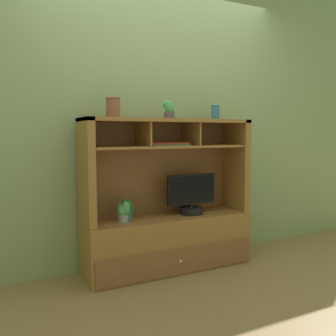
{
  "coord_description": "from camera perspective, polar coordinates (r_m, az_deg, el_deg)",
  "views": [
    {
      "loc": [
        -1.4,
        -2.82,
        1.2
      ],
      "look_at": [
        0.0,
        0.0,
        0.9
      ],
      "focal_mm": 38.72,
      "sensor_mm": 36.0,
      "label": 1
    }
  ],
  "objects": [
    {
      "name": "potted_orchid",
      "position": [
        3.06,
        -6.43,
        -6.62
      ],
      "size": [
        0.12,
        0.12,
        0.19
      ],
      "color": "#495053",
      "rests_on": "media_console"
    },
    {
      "name": "magazine_stack_left",
      "position": [
        3.13,
        -0.12,
        3.79
      ],
      "size": [
        0.37,
        0.27,
        0.03
      ],
      "color": "#3F735C",
      "rests_on": "media_console"
    },
    {
      "name": "ceramic_vase",
      "position": [
        3.4,
        7.51,
        8.67
      ],
      "size": [
        0.08,
        0.08,
        0.14
      ],
      "color": "#33678D",
      "rests_on": "media_console"
    },
    {
      "name": "media_console",
      "position": [
        3.25,
        -0.07,
        -8.58
      ],
      "size": [
        1.5,
        0.46,
        1.32
      ],
      "color": "#926031",
      "rests_on": "ground"
    },
    {
      "name": "potted_succulent",
      "position": [
        3.13,
        0.16,
        9.01
      ],
      "size": [
        0.11,
        0.11,
        0.16
      ],
      "color": "#54474B",
      "rests_on": "media_console"
    },
    {
      "name": "accent_vase",
      "position": [
        2.98,
        -8.65,
        9.4
      ],
      "size": [
        0.12,
        0.12,
        0.17
      ],
      "color": "brown",
      "rests_on": "media_console"
    },
    {
      "name": "back_wall",
      "position": [
        3.38,
        -1.88,
        8.86
      ],
      "size": [
        6.0,
        0.02,
        2.8
      ],
      "primitive_type": "cube",
      "color": "gray",
      "rests_on": "ground"
    },
    {
      "name": "tv_monitor",
      "position": [
        3.29,
        3.7,
        -4.64
      ],
      "size": [
        0.48,
        0.21,
        0.36
      ],
      "color": "black",
      "rests_on": "media_console"
    },
    {
      "name": "potted_fern",
      "position": [
        3.03,
        -6.97,
        -6.87
      ],
      "size": [
        0.11,
        0.11,
        0.17
      ],
      "color": "gray",
      "rests_on": "media_console"
    },
    {
      "name": "floor_plane",
      "position": [
        3.37,
        0.0,
        -15.55
      ],
      "size": [
        6.0,
        6.0,
        0.02
      ],
      "primitive_type": "cube",
      "color": "olive",
      "rests_on": "ground"
    }
  ]
}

